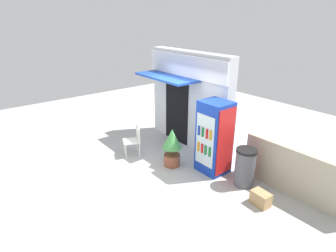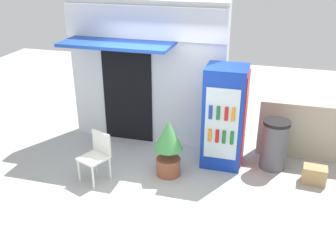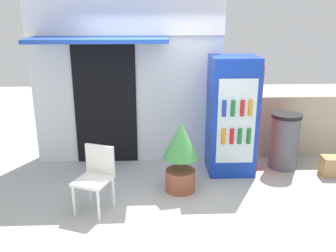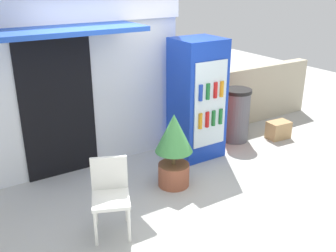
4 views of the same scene
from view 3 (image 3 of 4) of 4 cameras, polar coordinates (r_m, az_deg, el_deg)
The scene contains 8 objects.
ground at distance 5.29m, azimuth -0.55°, elevation -11.43°, with size 16.00×16.00×0.00m, color #B2B2AD.
storefront_building at distance 6.34m, azimuth -6.38°, elevation 7.74°, with size 3.15×1.17×2.85m.
drink_cooler at distance 5.97m, azimuth 9.83°, elevation 1.54°, with size 0.74×0.71×1.88m.
plastic_chair at distance 4.99m, azimuth -10.99°, elevation -7.24°, with size 0.55×0.57×0.86m.
potted_plant_near_shop at distance 5.33m, azimuth 1.96°, elevation -4.08°, with size 0.51×0.51×1.05m.
trash_bin at distance 6.45m, azimuth 17.42°, elevation -2.17°, with size 0.49×0.49×0.93m.
stone_boundary_wall at distance 7.30m, azimuth 23.34°, elevation 0.14°, with size 2.63×0.22×1.10m, color #B7AD93.
cardboard_box at distance 6.54m, azimuth 24.12°, elevation -5.63°, with size 0.40×0.26×0.31m, color tan.
Camera 3 is at (-0.16, -4.61, 2.58)m, focal length 39.73 mm.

